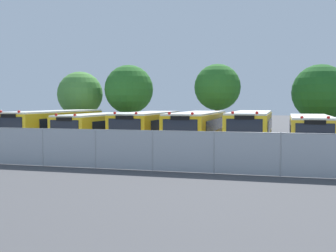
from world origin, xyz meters
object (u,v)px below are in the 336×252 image
Objects in this scene: school_bus_2 at (148,128)px; school_bus_5 at (310,132)px; school_bus_0 at (56,126)px; tree_3 at (320,92)px; school_bus_3 at (198,129)px; tree_1 at (130,89)px; tree_0 at (79,93)px; school_bus_4 at (251,129)px; tree_2 at (217,87)px; school_bus_1 at (100,128)px.

school_bus_2 is 11.08m from school_bus_5.
school_bus_0 is 22.58m from tree_3.
school_bus_2 is 0.90× the size of school_bus_3.
school_bus_3 is at bearing 178.13° from school_bus_2.
tree_1 is at bearing -28.45° from school_bus_5.
tree_3 is (12.49, 10.35, 2.75)m from school_bus_2.
school_bus_5 is at bearing -97.79° from tree_3.
school_bus_0 is 11.12m from school_bus_3.
school_bus_5 is 22.98m from tree_0.
tree_3 is at bearing -130.30° from school_bus_3.
tree_0 is at bearing -22.31° from school_bus_5.
school_bus_3 is at bearing 3.64° from school_bus_4.
school_bus_3 is 1.12× the size of school_bus_5.
tree_2 is at bearing -176.96° from tree_3.
tree_2 is at bearing -136.87° from school_bus_0.
tree_1 reaches higher than school_bus_0.
school_bus_5 is (11.08, 0.06, -0.08)m from school_bus_2.
school_bus_2 is at bearing -62.19° from tree_1.
school_bus_4 is at bearing -179.42° from school_bus_2.
school_bus_4 is (14.72, 0.03, 0.00)m from school_bus_0.
school_bus_1 is at bearing -84.91° from tree_1.
tree_1 reaches higher than school_bus_3.
school_bus_3 is 7.42m from school_bus_5.
school_bus_0 is at bearing -1.23° from school_bus_2.
school_bus_0 is 15.00m from tree_2.
tree_0 is at bearing -33.56° from school_bus_3.
tree_3 is at bearing 5.37° from tree_1.
school_bus_1 is at bearing -148.54° from tree_3.
school_bus_4 is 1.56× the size of tree_3.
school_bus_0 is 1.68× the size of tree_1.
tree_1 reaches higher than school_bus_4.
tree_1 is at bearing -172.04° from tree_2.
school_bus_4 is (3.61, 0.22, 0.02)m from school_bus_3.
tree_1 is 8.15m from tree_2.
tree_1 is 1.00× the size of tree_2.
school_bus_2 is 3.67m from school_bus_3.
school_bus_3 is 10.49m from tree_2.
school_bus_3 reaches higher than school_bus_5.
tree_1 is (-4.61, 8.74, 3.14)m from school_bus_2.
tree_3 is (5.21, 10.22, 2.71)m from school_bus_4.
tree_0 reaches higher than school_bus_3.
tree_0 is 13.45m from tree_2.
tree_2 reaches higher than school_bus_4.
tree_2 is at bearing -126.75° from school_bus_1.
tree_1 is at bearing -174.63° from tree_3.
tree_0 is 0.92× the size of tree_2.
school_bus_1 is at bearing -0.59° from school_bus_5.
tree_2 is (13.40, 0.97, 0.57)m from tree_0.
tree_0 reaches higher than school_bus_4.
school_bus_0 is at bearing -108.18° from tree_1.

